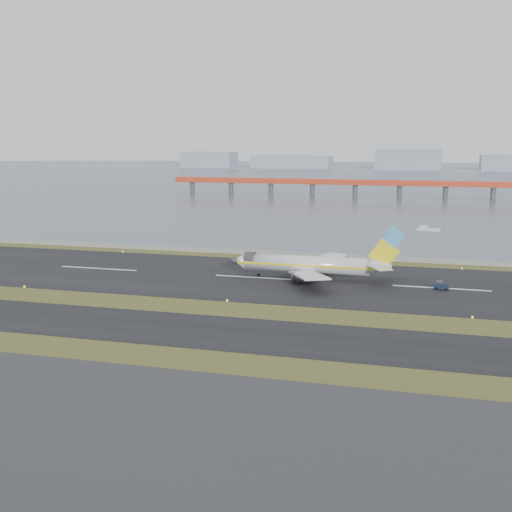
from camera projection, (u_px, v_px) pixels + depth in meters
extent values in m
plane|color=#424E1B|center=(214.00, 312.00, 116.50)|extent=(1000.00, 1000.00, 0.00)
cube|color=#303033|center=(36.00, 449.00, 64.29)|extent=(1000.00, 50.00, 0.10)
cube|color=black|center=(191.00, 330.00, 105.10)|extent=(1000.00, 18.00, 0.10)
cube|color=black|center=(258.00, 278.00, 144.96)|extent=(1000.00, 45.00, 0.10)
cube|color=gray|center=(287.00, 254.00, 173.35)|extent=(1000.00, 2.50, 1.00)
cube|color=#404C5C|center=(388.00, 177.00, 553.07)|extent=(1400.00, 800.00, 1.30)
cube|color=#C63F22|center=(400.00, 184.00, 347.22)|extent=(260.00, 5.00, 1.60)
cube|color=#C63F22|center=(400.00, 182.00, 346.96)|extent=(260.00, 0.40, 1.40)
cylinder|color=#4C4C51|center=(231.00, 189.00, 373.07)|extent=(2.80, 2.80, 7.00)
cylinder|color=#4C4C51|center=(399.00, 193.00, 348.02)|extent=(2.80, 2.80, 7.00)
cube|color=#919AAC|center=(398.00, 169.00, 704.92)|extent=(1400.00, 80.00, 1.00)
cube|color=#919AAC|center=(209.00, 160.00, 760.74)|extent=(60.00, 35.00, 18.00)
cube|color=#919AAC|center=(292.00, 162.00, 735.00)|extent=(90.00, 35.00, 14.00)
cube|color=#919AAC|center=(408.00, 159.00, 700.36)|extent=(70.00, 35.00, 22.00)
cylinder|color=silver|center=(306.00, 264.00, 142.90)|extent=(28.00, 3.80, 3.80)
cone|color=silver|center=(239.00, 261.00, 146.97)|extent=(3.20, 3.80, 3.80)
cone|color=silver|center=(380.00, 267.00, 138.62)|extent=(5.00, 3.80, 3.80)
cube|color=yellow|center=(305.00, 266.00, 141.07)|extent=(31.00, 0.06, 0.45)
cube|color=yellow|center=(308.00, 263.00, 144.72)|extent=(31.00, 0.06, 0.45)
cube|color=silver|center=(309.00, 275.00, 134.38)|extent=(11.31, 15.89, 1.66)
cube|color=silver|center=(322.00, 261.00, 150.51)|extent=(11.31, 15.89, 1.66)
cylinder|color=#3A393E|center=(303.00, 278.00, 137.41)|extent=(4.20, 2.10, 2.10)
cylinder|color=#3A393E|center=(313.00, 268.00, 148.80)|extent=(4.20, 2.10, 2.10)
cube|color=yellow|center=(384.00, 253.00, 137.89)|extent=(6.80, 0.35, 6.85)
cube|color=#51AAE7|center=(394.00, 237.00, 136.75)|extent=(4.85, 0.37, 4.90)
cube|color=silver|center=(380.00, 268.00, 134.84)|extent=(5.64, 6.80, 0.22)
cube|color=silver|center=(383.00, 261.00, 142.06)|extent=(5.64, 6.80, 0.22)
cylinder|color=black|center=(259.00, 275.00, 146.31)|extent=(0.80, 0.28, 0.80)
cylinder|color=black|center=(310.00, 280.00, 140.37)|extent=(1.00, 0.38, 1.00)
cylinder|color=black|center=(315.00, 275.00, 145.68)|extent=(1.00, 0.38, 1.00)
cube|color=#121D31|center=(441.00, 286.00, 133.21)|extent=(3.06, 1.91, 1.09)
cube|color=#3A393E|center=(440.00, 283.00, 133.21)|extent=(1.40, 1.48, 0.64)
cylinder|color=black|center=(436.00, 289.00, 132.98)|extent=(0.66, 0.33, 0.64)
cylinder|color=black|center=(437.00, 287.00, 134.32)|extent=(0.66, 0.33, 0.64)
cylinder|color=black|center=(446.00, 290.00, 132.28)|extent=(0.66, 0.33, 0.64)
cylinder|color=black|center=(447.00, 288.00, 133.62)|extent=(0.66, 0.33, 0.64)
cube|color=white|center=(429.00, 230.00, 221.06)|extent=(7.97, 4.45, 0.98)
cube|color=white|center=(424.00, 227.00, 221.75)|extent=(2.58, 2.28, 0.98)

